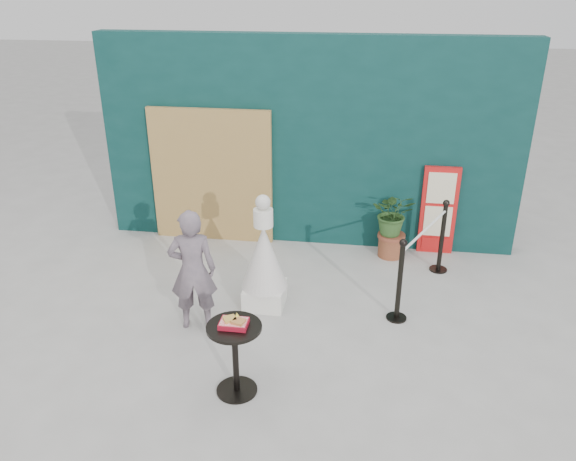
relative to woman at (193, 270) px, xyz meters
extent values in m
plane|color=#ADAAA5|center=(0.98, -0.60, -0.72)|extent=(60.00, 60.00, 0.00)
cube|color=#0A2D2C|center=(0.98, 2.55, 0.78)|extent=(6.00, 0.30, 3.00)
cube|color=tan|center=(-0.42, 2.34, 0.28)|extent=(1.80, 0.08, 2.00)
imported|color=slate|center=(0.00, 0.00, 0.00)|extent=(0.59, 0.45, 1.44)
cube|color=red|center=(2.88, 2.36, -0.07)|extent=(0.50, 0.06, 1.30)
cube|color=beige|center=(2.88, 2.32, 0.28)|extent=(0.38, 0.02, 0.45)
cube|color=beige|center=(2.88, 2.32, -0.22)|extent=(0.38, 0.02, 0.45)
cube|color=red|center=(2.88, 2.32, -0.57)|extent=(0.38, 0.02, 0.18)
cube|color=white|center=(0.70, 0.56, -0.59)|extent=(0.48, 0.48, 0.26)
cone|color=beige|center=(0.70, 0.56, -0.06)|extent=(0.56, 0.56, 0.79)
cylinder|color=white|center=(0.70, 0.56, 0.44)|extent=(0.23, 0.23, 0.21)
sphere|color=silver|center=(0.70, 0.56, 0.63)|extent=(0.18, 0.18, 0.18)
cylinder|color=black|center=(0.72, -1.04, -0.71)|extent=(0.40, 0.40, 0.02)
cylinder|color=black|center=(0.72, -1.04, -0.36)|extent=(0.06, 0.06, 0.72)
cylinder|color=black|center=(0.72, -1.04, 0.02)|extent=(0.52, 0.52, 0.03)
cube|color=#A81126|center=(0.72, -1.04, 0.06)|extent=(0.26, 0.19, 0.05)
cube|color=#FA212D|center=(0.72, -1.04, 0.08)|extent=(0.24, 0.17, 0.00)
cube|color=#DBA850|center=(0.68, -1.03, 0.10)|extent=(0.15, 0.14, 0.02)
cube|color=#C38747|center=(0.77, -1.06, 0.10)|extent=(0.13, 0.13, 0.02)
cone|color=yellow|center=(0.74, -0.99, 0.12)|extent=(0.06, 0.06, 0.06)
cylinder|color=brown|center=(2.24, 2.12, -0.57)|extent=(0.35, 0.35, 0.29)
cylinder|color=brown|center=(2.24, 2.12, -0.40)|extent=(0.39, 0.39, 0.05)
imported|color=#2D5022|center=(2.24, 2.12, -0.05)|extent=(0.58, 0.50, 0.65)
cylinder|color=black|center=(2.29, 0.48, -0.71)|extent=(0.24, 0.24, 0.02)
cylinder|color=black|center=(2.29, 0.48, -0.24)|extent=(0.06, 0.06, 0.96)
sphere|color=black|center=(2.29, 0.48, 0.27)|extent=(0.09, 0.09, 0.09)
cylinder|color=black|center=(2.89, 1.78, -0.71)|extent=(0.24, 0.24, 0.02)
cylinder|color=black|center=(2.89, 1.78, -0.24)|extent=(0.06, 0.06, 0.96)
sphere|color=black|center=(2.89, 1.78, 0.27)|extent=(0.09, 0.09, 0.09)
cylinder|color=white|center=(2.59, 1.13, 0.16)|extent=(0.63, 1.31, 0.03)
camera|label=1|loc=(1.85, -5.25, 2.96)|focal=35.00mm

